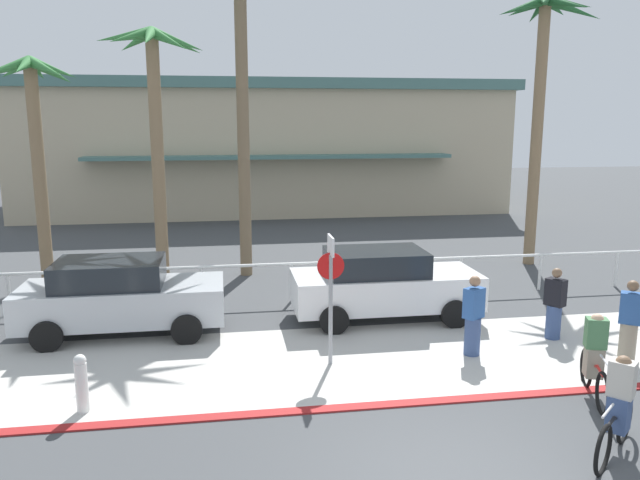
{
  "coord_description": "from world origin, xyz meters",
  "views": [
    {
      "loc": [
        -2.89,
        -7.17,
        4.72
      ],
      "look_at": [
        -0.81,
        6.0,
        2.11
      ],
      "focal_mm": 34.82,
      "sensor_mm": 36.0,
      "label": 1
    }
  ],
  "objects_px": {
    "palm_tree_3": "(543,63)",
    "pedestrian_2": "(554,307)",
    "palm_tree_1": "(155,91)",
    "palm_tree_2": "(242,46)",
    "pedestrian_0": "(629,325)",
    "cyclist_black_1": "(618,409)",
    "bollard_0": "(81,383)",
    "car_white_2": "(383,284)",
    "pedestrian_1": "(473,319)",
    "car_silver_1": "(120,296)",
    "cyclist_red_0": "(595,358)",
    "palm_tree_0": "(33,113)",
    "stop_sign_bike_lane": "(331,281)"
  },
  "relations": [
    {
      "from": "palm_tree_2",
      "to": "car_white_2",
      "type": "xyz_separation_m",
      "value": [
        3.03,
        -4.85,
        -5.9
      ]
    },
    {
      "from": "cyclist_black_1",
      "to": "car_silver_1",
      "type": "bearing_deg",
      "value": 140.65
    },
    {
      "from": "bollard_0",
      "to": "cyclist_red_0",
      "type": "bearing_deg",
      "value": -4.88
    },
    {
      "from": "car_white_2",
      "to": "pedestrian_2",
      "type": "bearing_deg",
      "value": -30.38
    },
    {
      "from": "pedestrian_1",
      "to": "palm_tree_3",
      "type": "bearing_deg",
      "value": 55.5
    },
    {
      "from": "car_white_2",
      "to": "pedestrian_1",
      "type": "bearing_deg",
      "value": -65.17
    },
    {
      "from": "palm_tree_3",
      "to": "pedestrian_2",
      "type": "distance_m",
      "value": 9.36
    },
    {
      "from": "palm_tree_3",
      "to": "pedestrian_0",
      "type": "height_order",
      "value": "palm_tree_3"
    },
    {
      "from": "palm_tree_1",
      "to": "pedestrian_0",
      "type": "xyz_separation_m",
      "value": [
        9.56,
        -7.72,
        -4.7
      ]
    },
    {
      "from": "stop_sign_bike_lane",
      "to": "cyclist_black_1",
      "type": "height_order",
      "value": "stop_sign_bike_lane"
    },
    {
      "from": "stop_sign_bike_lane",
      "to": "pedestrian_0",
      "type": "bearing_deg",
      "value": -7.56
    },
    {
      "from": "car_silver_1",
      "to": "car_white_2",
      "type": "bearing_deg",
      "value": 1.14
    },
    {
      "from": "pedestrian_0",
      "to": "pedestrian_1",
      "type": "distance_m",
      "value": 2.99
    },
    {
      "from": "cyclist_black_1",
      "to": "palm_tree_1",
      "type": "bearing_deg",
      "value": 123.67
    },
    {
      "from": "bollard_0",
      "to": "cyclist_red_0",
      "type": "distance_m",
      "value": 8.6
    },
    {
      "from": "palm_tree_2",
      "to": "car_white_2",
      "type": "relative_size",
      "value": 2.02
    },
    {
      "from": "cyclist_red_0",
      "to": "palm_tree_0",
      "type": "bearing_deg",
      "value": 140.12
    },
    {
      "from": "stop_sign_bike_lane",
      "to": "pedestrian_2",
      "type": "height_order",
      "value": "stop_sign_bike_lane"
    },
    {
      "from": "palm_tree_1",
      "to": "pedestrian_0",
      "type": "bearing_deg",
      "value": -38.94
    },
    {
      "from": "palm_tree_3",
      "to": "pedestrian_0",
      "type": "bearing_deg",
      "value": -105.08
    },
    {
      "from": "pedestrian_1",
      "to": "pedestrian_2",
      "type": "relative_size",
      "value": 1.05
    },
    {
      "from": "stop_sign_bike_lane",
      "to": "palm_tree_1",
      "type": "xyz_separation_m",
      "value": [
        -3.76,
        6.95,
        3.79
      ]
    },
    {
      "from": "car_white_2",
      "to": "pedestrian_1",
      "type": "relative_size",
      "value": 2.64
    },
    {
      "from": "palm_tree_2",
      "to": "cyclist_black_1",
      "type": "height_order",
      "value": "palm_tree_2"
    },
    {
      "from": "palm_tree_0",
      "to": "car_silver_1",
      "type": "bearing_deg",
      "value": -59.94
    },
    {
      "from": "stop_sign_bike_lane",
      "to": "car_silver_1",
      "type": "xyz_separation_m",
      "value": [
        -4.29,
        2.48,
        -0.81
      ]
    },
    {
      "from": "palm_tree_0",
      "to": "cyclist_red_0",
      "type": "distance_m",
      "value": 15.41
    },
    {
      "from": "car_silver_1",
      "to": "cyclist_red_0",
      "type": "relative_size",
      "value": 2.53
    },
    {
      "from": "stop_sign_bike_lane",
      "to": "cyclist_red_0",
      "type": "relative_size",
      "value": 1.47
    },
    {
      "from": "car_silver_1",
      "to": "pedestrian_1",
      "type": "relative_size",
      "value": 2.64
    },
    {
      "from": "cyclist_red_0",
      "to": "pedestrian_0",
      "type": "bearing_deg",
      "value": 40.04
    },
    {
      "from": "bollard_0",
      "to": "palm_tree_3",
      "type": "distance_m",
      "value": 16.28
    },
    {
      "from": "stop_sign_bike_lane",
      "to": "palm_tree_1",
      "type": "relative_size",
      "value": 0.36
    },
    {
      "from": "palm_tree_0",
      "to": "pedestrian_0",
      "type": "height_order",
      "value": "palm_tree_0"
    },
    {
      "from": "bollard_0",
      "to": "palm_tree_2",
      "type": "bearing_deg",
      "value": 71.01
    },
    {
      "from": "stop_sign_bike_lane",
      "to": "car_white_2",
      "type": "bearing_deg",
      "value": 56.44
    },
    {
      "from": "cyclist_red_0",
      "to": "pedestrian_2",
      "type": "height_order",
      "value": "pedestrian_2"
    },
    {
      "from": "palm_tree_1",
      "to": "palm_tree_2",
      "type": "bearing_deg",
      "value": 11.52
    },
    {
      "from": "palm_tree_1",
      "to": "pedestrian_2",
      "type": "height_order",
      "value": "palm_tree_1"
    },
    {
      "from": "palm_tree_0",
      "to": "pedestrian_0",
      "type": "xyz_separation_m",
      "value": [
        12.95,
        -8.19,
        -4.11
      ]
    },
    {
      "from": "palm_tree_3",
      "to": "pedestrian_1",
      "type": "bearing_deg",
      "value": -124.5
    },
    {
      "from": "palm_tree_3",
      "to": "palm_tree_1",
      "type": "bearing_deg",
      "value": -177.61
    },
    {
      "from": "car_white_2",
      "to": "pedestrian_0",
      "type": "height_order",
      "value": "car_white_2"
    },
    {
      "from": "palm_tree_2",
      "to": "bollard_0",
      "type": "bearing_deg",
      "value": -108.99
    },
    {
      "from": "palm_tree_3",
      "to": "cyclist_black_1",
      "type": "bearing_deg",
      "value": -111.93
    },
    {
      "from": "palm_tree_2",
      "to": "palm_tree_3",
      "type": "bearing_deg",
      "value": -0.05
    },
    {
      "from": "palm_tree_2",
      "to": "pedestrian_1",
      "type": "height_order",
      "value": "palm_tree_2"
    },
    {
      "from": "cyclist_black_1",
      "to": "pedestrian_2",
      "type": "bearing_deg",
      "value": 70.82
    },
    {
      "from": "stop_sign_bike_lane",
      "to": "cyclist_red_0",
      "type": "distance_m",
      "value": 4.82
    },
    {
      "from": "stop_sign_bike_lane",
      "to": "palm_tree_3",
      "type": "distance_m",
      "value": 11.93
    }
  ]
}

